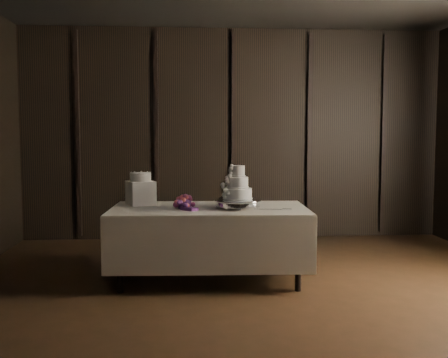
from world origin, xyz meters
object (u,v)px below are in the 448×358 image
(display_table, at_px, (209,241))
(cake_stand, at_px, (238,204))
(box_pedestal, at_px, (141,193))
(small_cake, at_px, (141,177))
(bouquet, at_px, (184,203))
(wedding_cake, at_px, (235,186))

(display_table, bearing_deg, cake_stand, -14.16)
(display_table, xyz_separation_m, box_pedestal, (-0.71, 0.26, 0.47))
(cake_stand, relative_size, small_cake, 2.19)
(bouquet, relative_size, box_pedestal, 1.42)
(display_table, xyz_separation_m, bouquet, (-0.25, -0.06, 0.40))
(cake_stand, distance_m, box_pedestal, 1.06)
(display_table, bearing_deg, small_cake, 161.97)
(cake_stand, height_order, box_pedestal, box_pedestal)
(wedding_cake, distance_m, box_pedestal, 1.04)
(display_table, xyz_separation_m, cake_stand, (0.28, -0.08, 0.39))
(wedding_cake, distance_m, small_cake, 1.04)
(display_table, distance_m, cake_stand, 0.49)
(wedding_cake, height_order, small_cake, wedding_cake)
(wedding_cake, xyz_separation_m, small_cake, (-0.97, 0.36, 0.07))
(bouquet, xyz_separation_m, box_pedestal, (-0.46, 0.33, 0.07))
(display_table, height_order, wedding_cake, wedding_cake)
(display_table, xyz_separation_m, wedding_cake, (0.26, -0.10, 0.57))
(wedding_cake, bearing_deg, box_pedestal, 138.55)
(display_table, relative_size, box_pedestal, 7.81)
(display_table, height_order, small_cake, small_cake)
(cake_stand, xyz_separation_m, bouquet, (-0.53, 0.02, 0.01))
(wedding_cake, bearing_deg, display_table, 138.21)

